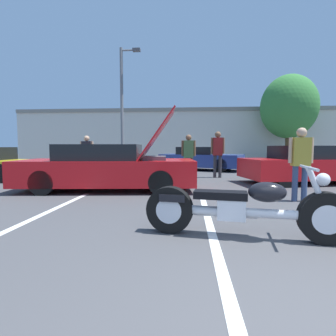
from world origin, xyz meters
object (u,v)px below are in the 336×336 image
light_pole (123,102)px  motorcycle (242,208)px  spectator_far_lot (301,158)px  spectator_by_show_car (87,153)px  show_car_hood_open (109,168)px  spectator_near_motorcycle (189,153)px  parked_car_right_row (311,165)px  spectator_midground (218,150)px  tree_background (289,107)px  parked_car_mid_row (201,159)px

light_pole → motorcycle: size_ratio=2.65×
light_pole → spectator_far_lot: light_pole is taller
motorcycle → spectator_far_lot: 3.06m
motorcycle → spectator_by_show_car: 7.93m
show_car_hood_open → spectator_by_show_car: (-1.72, 2.77, 0.34)m
spectator_near_motorcycle → spectator_by_show_car: (-3.92, 0.26, -0.01)m
parked_car_right_row → spectator_midground: size_ratio=2.66×
spectator_far_lot → light_pole: bearing=123.8°
parked_car_right_row → spectator_far_lot: bearing=-130.0°
spectator_near_motorcycle → parked_car_right_row: bearing=-9.3°
tree_background → spectator_midground: (-6.18, -9.91, -3.06)m
tree_background → spectator_near_motorcycle: tree_background is taller
light_pole → spectator_midground: (4.96, -5.05, -2.75)m
motorcycle → spectator_by_show_car: spectator_by_show_car is taller
light_pole → spectator_near_motorcycle: 7.44m
spectator_near_motorcycle → spectator_far_lot: spectator_near_motorcycle is taller
light_pole → show_car_hood_open: bearing=-78.8°
tree_background → show_car_hood_open: (-9.51, -13.08, -3.51)m
motorcycle → spectator_by_show_car: (-4.64, 6.41, 0.57)m
light_pole → parked_car_right_row: size_ratio=1.45×
spectator_midground → parked_car_mid_row: bearing=98.5°
parked_car_mid_row → spectator_by_show_car: 5.93m
spectator_by_show_car → spectator_far_lot: size_ratio=1.01×
tree_background → motorcycle: tree_background is taller
show_car_hood_open → spectator_midground: (3.33, 3.17, 0.45)m
parked_car_right_row → spectator_near_motorcycle: size_ratio=2.90×
light_pole → tree_background: (11.14, 4.86, 0.31)m
show_car_hood_open → parked_car_right_row: (6.24, 1.86, -0.03)m
light_pole → spectator_far_lot: size_ratio=4.28×
spectator_midground → spectator_near_motorcycle: bearing=-149.7°
spectator_by_show_car → light_pole: bearing=89.1°
show_car_hood_open → parked_car_mid_row: 7.15m
tree_background → spectator_by_show_car: size_ratio=3.97×
tree_background → spectator_far_lot: 15.39m
spectator_far_lot → show_car_hood_open: bearing=165.8°
spectator_near_motorcycle → motorcycle: bearing=-83.4°
tree_background → spectator_midground: 12.07m
spectator_far_lot → spectator_near_motorcycle: bearing=123.5°
parked_car_right_row → spectator_by_show_car: spectator_by_show_car is taller
tree_background → spectator_midground: bearing=-121.9°
light_pole → spectator_by_show_car: size_ratio=4.24×
spectator_by_show_car → spectator_far_lot: 7.49m
light_pole → spectator_near_motorcycle: size_ratio=4.20×
motorcycle → parked_car_right_row: (3.32, 5.49, 0.20)m
spectator_midground → spectator_far_lot: size_ratio=1.11×
light_pole → spectator_by_show_car: bearing=-90.9°
light_pole → parked_car_right_row: light_pole is taller
light_pole → spectator_near_motorcycle: light_pole is taller
show_car_hood_open → spectator_far_lot: size_ratio=3.03×
show_car_hood_open → spectator_far_lot: show_car_hood_open is taller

